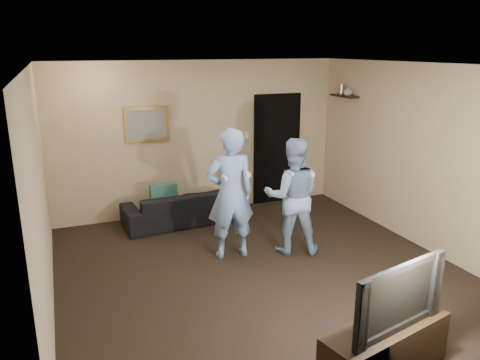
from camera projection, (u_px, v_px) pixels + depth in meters
name	position (u px, v px, depth m)	size (l,w,h in m)	color
ground	(258.00, 269.00, 6.11)	(5.00, 5.00, 0.00)	black
ceiling	(261.00, 65.00, 5.40)	(5.00, 5.00, 0.04)	silver
wall_back	(200.00, 138.00, 7.99)	(5.00, 0.04, 2.60)	tan
wall_front	(394.00, 253.00, 3.52)	(5.00, 0.04, 2.60)	tan
wall_left	(40.00, 196.00, 4.87)	(0.04, 5.00, 2.60)	tan
wall_right	(420.00, 156.00, 6.65)	(0.04, 5.00, 2.60)	tan
sofa	(181.00, 207.00, 7.66)	(1.85, 0.72, 0.54)	black
throw_pillow	(164.00, 197.00, 7.50)	(0.43, 0.14, 0.43)	#194B3B
painting_frame	(147.00, 124.00, 7.57)	(0.72, 0.05, 0.57)	olive
painting_canvas	(147.00, 124.00, 7.54)	(0.62, 0.01, 0.47)	slate
doorway	(277.00, 149.00, 8.56)	(0.90, 0.06, 2.00)	black
light_switch	(246.00, 135.00, 8.27)	(0.08, 0.02, 0.12)	silver
wall_shelf	(344.00, 96.00, 8.03)	(0.20, 0.60, 0.03)	black
shelf_vase	(348.00, 91.00, 7.91)	(0.15, 0.15, 0.15)	#9D9DA1
shelf_figurine	(341.00, 89.00, 8.09)	(0.06, 0.06, 0.18)	silver
tv_console	(385.00, 348.00, 4.11)	(1.27, 0.41, 0.45)	black
television	(390.00, 293.00, 3.97)	(1.07, 0.14, 0.62)	black
wii_player_left	(230.00, 194.00, 6.28)	(0.69, 0.53, 1.80)	#7EA2DB
wii_player_right	(292.00, 196.00, 6.46)	(0.96, 0.86, 1.63)	#85A1C1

